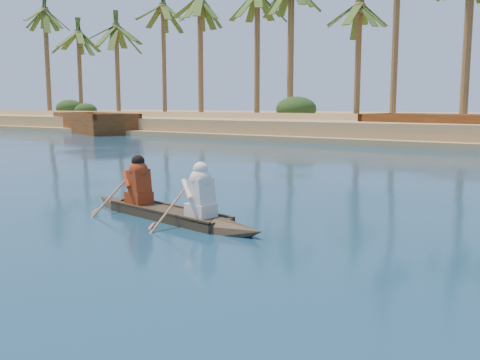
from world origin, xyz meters
The scene contains 4 objects.
ground centered at (0.00, 0.00, 0.00)m, with size 160.00×160.00×0.00m, color #0B3047.
canoe centered at (-1.73, 0.55, 0.28)m, with size 5.41×1.62×1.48m.
barge_left centered at (-30.94, 23.80, 0.69)m, with size 12.50×8.31×1.98m.
barge_mid centered at (-0.96, 27.00, 0.75)m, with size 13.23×5.85×2.13m.
Camera 1 is at (5.76, -7.82, 2.40)m, focal length 40.00 mm.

